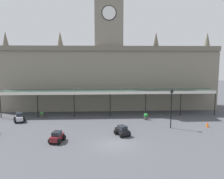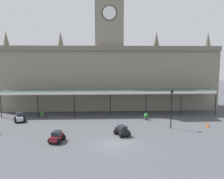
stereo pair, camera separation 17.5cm
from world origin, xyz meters
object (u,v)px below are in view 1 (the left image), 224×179
(car_black_sedan, at_px, (122,131))
(victorian_lamppost, at_px, (171,104))
(car_silver_estate, at_px, (19,118))
(planter_near_kerb, at_px, (42,115))
(planter_forecourt_centre, at_px, (146,116))
(car_maroon_sedan, at_px, (57,137))
(traffic_cone, at_px, (207,124))

(car_black_sedan, distance_m, victorian_lamppost, 7.55)
(car_silver_estate, height_order, planter_near_kerb, car_silver_estate)
(planter_near_kerb, relative_size, planter_forecourt_centre, 1.00)
(victorian_lamppost, height_order, planter_near_kerb, victorian_lamppost)
(car_silver_estate, height_order, victorian_lamppost, victorian_lamppost)
(car_maroon_sedan, xyz_separation_m, planter_forecourt_centre, (11.42, 8.82, -0.01))
(car_silver_estate, relative_size, victorian_lamppost, 0.47)
(car_silver_estate, bearing_deg, planter_forecourt_centre, 0.36)
(car_black_sedan, distance_m, planter_forecourt_centre, 8.14)
(planter_near_kerb, bearing_deg, car_maroon_sedan, -68.50)
(car_maroon_sedan, height_order, victorian_lamppost, victorian_lamppost)
(car_maroon_sedan, distance_m, traffic_cone, 19.38)
(planter_near_kerb, bearing_deg, planter_forecourt_centre, -7.15)
(car_black_sedan, height_order, planter_forecourt_centre, car_black_sedan)
(car_black_sedan, xyz_separation_m, planter_near_kerb, (-11.50, 8.95, -0.01))
(car_silver_estate, bearing_deg, traffic_cone, -8.97)
(planter_forecourt_centre, bearing_deg, victorian_lamppost, -61.44)
(car_black_sedan, height_order, car_silver_estate, car_silver_estate)
(traffic_cone, bearing_deg, car_silver_estate, 171.03)
(car_maroon_sedan, xyz_separation_m, planter_near_kerb, (-4.25, 10.78, -0.01))
(car_maroon_sedan, height_order, car_silver_estate, car_silver_estate)
(car_maroon_sedan, relative_size, traffic_cone, 2.99)
(car_black_sedan, bearing_deg, victorian_lamppost, 21.43)
(victorian_lamppost, xyz_separation_m, traffic_cone, (5.00, 0.23, -2.84))
(planter_near_kerb, bearing_deg, car_silver_estate, -142.22)
(car_silver_estate, bearing_deg, car_black_sedan, -25.86)
(traffic_cone, bearing_deg, car_black_sedan, -166.34)
(car_maroon_sedan, relative_size, planter_forecourt_centre, 2.29)
(victorian_lamppost, distance_m, traffic_cone, 5.75)
(victorian_lamppost, bearing_deg, car_silver_estate, 168.30)
(car_maroon_sedan, bearing_deg, car_black_sedan, 14.14)
(planter_near_kerb, bearing_deg, victorian_lamppost, -19.44)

